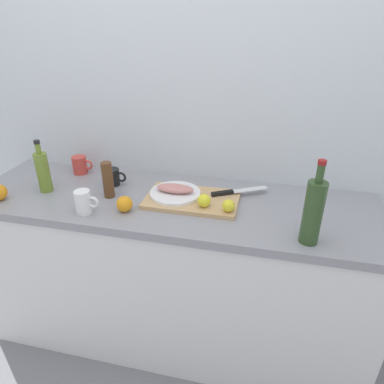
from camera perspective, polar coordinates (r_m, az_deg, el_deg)
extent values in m
plane|color=slate|center=(2.25, -2.96, -21.88)|extent=(12.00, 12.00, 0.00)
cube|color=silver|center=(1.84, -1.10, 13.15)|extent=(3.20, 0.05, 2.50)
cube|color=white|center=(1.94, -3.26, -13.55)|extent=(2.00, 0.58, 0.86)
cube|color=gray|center=(1.68, -3.66, -1.88)|extent=(2.00, 0.60, 0.04)
cube|color=tan|center=(1.65, 0.00, -1.23)|extent=(0.44, 0.27, 0.02)
cylinder|color=white|center=(1.68, -2.79, -0.18)|extent=(0.25, 0.25, 0.01)
ellipsoid|color=tan|center=(1.66, -2.81, 0.60)|extent=(0.18, 0.08, 0.04)
cube|color=silver|center=(1.73, 9.53, 0.42)|extent=(0.17, 0.12, 0.00)
cube|color=black|center=(1.68, 5.03, -0.19)|extent=(0.11, 0.07, 0.02)
sphere|color=yellow|center=(1.53, 6.04, -2.25)|extent=(0.06, 0.06, 0.06)
sphere|color=yellow|center=(1.56, 1.97, -1.42)|extent=(0.06, 0.06, 0.06)
cylinder|color=olive|center=(1.87, -23.34, 2.97)|extent=(0.06, 0.06, 0.20)
cylinder|color=olive|center=(1.82, -24.06, 6.56)|extent=(0.03, 0.03, 0.05)
cylinder|color=black|center=(1.81, -24.25, 7.53)|extent=(0.03, 0.03, 0.02)
cylinder|color=#2D4723|center=(1.39, 19.31, -3.30)|extent=(0.07, 0.07, 0.26)
cylinder|color=#2D4723|center=(1.32, 20.39, 2.88)|extent=(0.03, 0.03, 0.07)
cylinder|color=maroon|center=(1.30, 20.69, 4.60)|extent=(0.03, 0.03, 0.02)
cylinder|color=#CC3F38|center=(2.04, -18.04, 4.27)|extent=(0.08, 0.08, 0.10)
torus|color=#CC3F38|center=(2.01, -16.78, 4.30)|extent=(0.06, 0.01, 0.06)
cylinder|color=white|center=(1.61, -17.49, -1.59)|extent=(0.07, 0.07, 0.11)
torus|color=white|center=(1.59, -16.03, -1.62)|extent=(0.06, 0.01, 0.06)
cylinder|color=black|center=(1.85, -13.00, 2.44)|extent=(0.07, 0.07, 0.09)
torus|color=black|center=(1.83, -11.61, 2.43)|extent=(0.06, 0.01, 0.06)
sphere|color=orange|center=(1.59, -11.07, -1.95)|extent=(0.07, 0.07, 0.07)
cylinder|color=brown|center=(1.71, -13.72, 1.95)|extent=(0.05, 0.05, 0.18)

